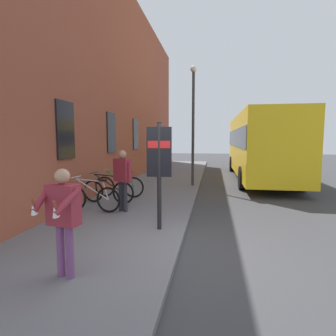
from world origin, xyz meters
TOP-DOWN VIEW (x-y plane):
  - ground at (6.00, -1.00)m, footprint 60.00×60.00m
  - sidewalk_pavement at (8.00, 1.75)m, footprint 24.00×3.50m
  - station_facade at (8.99, 3.80)m, footprint 22.00×0.65m
  - bicycle_under_window at (2.00, 2.76)m, footprint 0.48×1.77m
  - bicycle_by_door at (3.04, 2.69)m, footprint 0.48×1.77m
  - bicycle_beside_lamp at (3.97, 2.64)m, footprint 0.48×1.77m
  - transit_info_sign at (0.81, 0.59)m, footprint 0.13×0.55m
  - city_bus at (10.18, -3.00)m, footprint 10.50×2.66m
  - pedestrian_crossing_street at (2.17, 1.90)m, footprint 0.45×0.59m
  - tourist_with_hotdogs at (-1.59, 1.53)m, footprint 0.62×0.62m
  - street_lamp at (6.93, 0.30)m, footprint 0.28×0.28m

SIDE VIEW (x-z plane):
  - ground at x=6.00m, z-range 0.00..0.00m
  - sidewalk_pavement at x=8.00m, z-range 0.00..0.12m
  - bicycle_under_window at x=2.00m, z-range 0.02..1.00m
  - bicycle_beside_lamp at x=3.97m, z-range 0.02..1.00m
  - bicycle_by_door at x=3.04m, z-range 0.02..1.00m
  - tourist_with_hotdogs at x=-1.59m, z-range 0.31..1.93m
  - pedestrian_crossing_street at x=2.17m, z-range 0.31..2.04m
  - transit_info_sign at x=0.81m, z-range 0.52..2.92m
  - city_bus at x=10.18m, z-range 0.24..3.59m
  - street_lamp at x=6.93m, z-range 0.60..5.73m
  - station_facade at x=8.99m, z-range 0.00..9.35m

